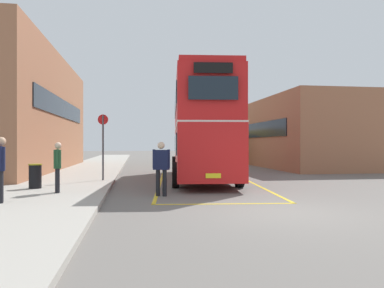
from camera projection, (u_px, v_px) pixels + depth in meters
name	position (u px, v px, depth m)	size (l,w,h in m)	color
ground_plane	(193.00, 171.00, 23.60)	(135.60, 135.60, 0.00)	#66605B
sidewalk_left	(92.00, 168.00, 25.03)	(4.00, 57.60, 0.14)	#A39E93
brick_building_left	(7.00, 114.00, 22.85)	(6.65, 18.08, 7.11)	#9E6647
depot_building_right	(300.00, 134.00, 29.10)	(7.24, 15.61, 4.98)	#9E6647
double_decker_bus	(201.00, 127.00, 17.87)	(3.48, 10.67, 4.75)	black
single_deck_bus	(206.00, 145.00, 35.30)	(3.40, 9.91, 3.02)	black
pedestrian_boarding	(161.00, 164.00, 12.21)	(0.56, 0.38, 1.77)	black
pedestrian_waiting_near	(57.00, 164.00, 12.01)	(0.29, 0.54, 1.62)	black
pedestrian_waiting_far	(1.00, 164.00, 9.97)	(0.35, 0.57, 1.75)	black
litter_bin	(35.00, 176.00, 13.18)	(0.45, 0.45, 0.86)	black
bus_stop_sign	(103.00, 141.00, 16.15)	(0.44, 0.09, 2.84)	#4C4C51
bay_marking_yellow	(207.00, 184.00, 15.95)	(5.30, 12.86, 0.01)	gold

